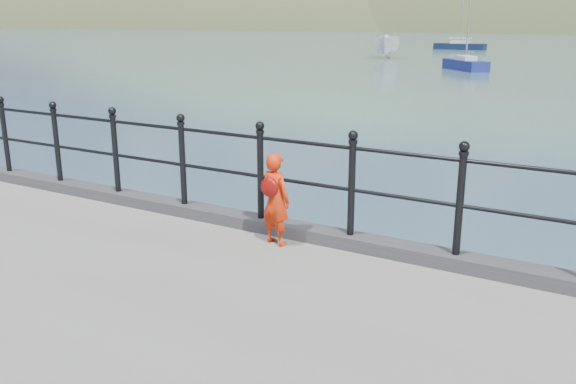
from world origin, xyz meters
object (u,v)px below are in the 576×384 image
Objects in this scene: railing at (304,170)px; sailboat_port at (465,65)px; child at (275,199)px; launch_white at (388,46)px; sailboat_left at (460,47)px.

sailboat_port is at bearing 101.58° from railing.
child is 0.19× the size of launch_white.
sailboat_left is at bearing -64.40° from child.
railing reaches higher than launch_white.
railing is 50.77m from launch_white.
child is 0.13× the size of sailboat_left.
launch_white is 20.30m from sailboat_left.
child is (-0.19, -0.34, -0.28)m from railing.
child is at bearing -118.96° from railing.
railing is at bearing -84.73° from launch_white.
child is 39.31m from sailboat_port.
launch_white is at bearing -91.89° from sailboat_left.
railing is 16.91× the size of child.
railing is 69.86m from sailboat_left.
launch_white is 13.47m from sailboat_port.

